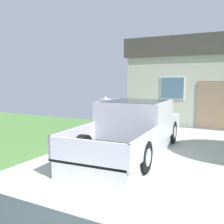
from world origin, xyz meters
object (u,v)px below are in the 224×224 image
at_px(handbag, 102,139).
at_px(wheeled_trash_bin, 111,113).
at_px(person_with_hat, 106,115).
at_px(pickup_truck, 135,129).

distance_m(handbag, wheeled_trash_bin, 4.18).
bearing_deg(handbag, person_with_hat, 91.63).
bearing_deg(wheeled_trash_bin, pickup_truck, -53.39).
relative_size(handbag, wheeled_trash_bin, 0.40).
bearing_deg(wheeled_trash_bin, handbag, -66.16).
distance_m(pickup_truck, person_with_hat, 1.63).
height_order(person_with_hat, wheeled_trash_bin, person_with_hat).
height_order(handbag, wheeled_trash_bin, wheeled_trash_bin).
relative_size(pickup_truck, handbag, 13.95).
relative_size(person_with_hat, wheeled_trash_bin, 1.64).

